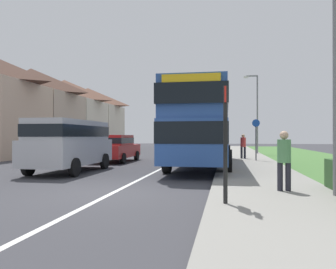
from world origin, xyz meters
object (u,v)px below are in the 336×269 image
object	(u,v)px
parked_car_red	(116,147)
pedestrian_at_stop	(284,158)
bus_stop_sign	(225,136)
double_decker_bus	(202,124)
street_lamp_near	(331,8)
parked_van_silver	(70,141)
cycle_route_sign	(256,138)
pedestrian_walking_away	(243,145)
street_lamp_mid	(256,109)

from	to	relation	value
parked_car_red	pedestrian_at_stop	xyz separation A→B (m)	(7.95, -9.90, 0.09)
bus_stop_sign	double_decker_bus	bearing A→B (deg)	97.03
double_decker_bus	street_lamp_near	size ratio (longest dim) A/B	1.35
double_decker_bus	street_lamp_near	xyz separation A→B (m)	(3.65, -8.03, 2.46)
bus_stop_sign	parked_car_red	bearing A→B (deg)	118.76
parked_van_silver	cycle_route_sign	world-z (taller)	cycle_route_sign
cycle_route_sign	bus_stop_sign	bearing A→B (deg)	-97.63
pedestrian_at_stop	cycle_route_sign	xyz separation A→B (m)	(0.23, 10.95, 0.45)
bus_stop_sign	cycle_route_sign	world-z (taller)	bus_stop_sign
double_decker_bus	pedestrian_at_stop	bearing A→B (deg)	-70.68
double_decker_bus	pedestrian_walking_away	distance (m)	5.61
pedestrian_walking_away	street_lamp_near	distance (m)	13.61
parked_car_red	cycle_route_sign	size ratio (longest dim) A/B	1.78
parked_car_red	pedestrian_at_stop	bearing A→B (deg)	-51.24
parked_car_red	pedestrian_at_stop	world-z (taller)	pedestrian_at_stop
parked_van_silver	parked_car_red	size ratio (longest dim) A/B	1.12
cycle_route_sign	street_lamp_mid	xyz separation A→B (m)	(0.68, 8.05, 2.38)
cycle_route_sign	pedestrian_at_stop	bearing A→B (deg)	-91.20
cycle_route_sign	street_lamp_near	world-z (taller)	street_lamp_near
street_lamp_near	cycle_route_sign	bearing A→B (deg)	93.87
pedestrian_at_stop	pedestrian_walking_away	world-z (taller)	same
parked_car_red	bus_stop_sign	world-z (taller)	bus_stop_sign
pedestrian_at_stop	street_lamp_near	size ratio (longest dim) A/B	0.21
parked_van_silver	parked_car_red	bearing A→B (deg)	88.94
cycle_route_sign	parked_car_red	bearing A→B (deg)	-172.66
pedestrian_at_stop	pedestrian_walking_away	size ratio (longest dim) A/B	1.00
parked_car_red	pedestrian_at_stop	size ratio (longest dim) A/B	2.69
pedestrian_at_stop	cycle_route_sign	size ratio (longest dim) A/B	0.66
street_lamp_mid	parked_van_silver	bearing A→B (deg)	-121.27
pedestrian_at_stop	pedestrian_walking_away	bearing A→B (deg)	91.93
double_decker_bus	parked_car_red	world-z (taller)	double_decker_bus
pedestrian_at_stop	street_lamp_mid	world-z (taller)	street_lamp_mid
pedestrian_at_stop	bus_stop_sign	distance (m)	2.45
parked_van_silver	pedestrian_walking_away	world-z (taller)	parked_van_silver
double_decker_bus	parked_car_red	size ratio (longest dim) A/B	2.44
pedestrian_at_stop	street_lamp_near	bearing A→B (deg)	-25.20
double_decker_bus	pedestrian_at_stop	distance (m)	8.09
double_decker_bus	pedestrian_walking_away	bearing A→B (deg)	66.04
parked_van_silver	street_lamp_near	distance (m)	10.72
bus_stop_sign	street_lamp_mid	size ratio (longest dim) A/B	0.40
pedestrian_at_stop	cycle_route_sign	bearing A→B (deg)	88.80
pedestrian_at_stop	street_lamp_mid	size ratio (longest dim) A/B	0.26
pedestrian_at_stop	pedestrian_walking_away	xyz separation A→B (m)	(-0.42, 12.57, 0.00)
pedestrian_walking_away	cycle_route_sign	bearing A→B (deg)	-67.99
pedestrian_walking_away	street_lamp_mid	xyz separation A→B (m)	(1.33, 6.43, 2.83)
street_lamp_mid	pedestrian_at_stop	bearing A→B (deg)	-92.74
pedestrian_walking_away	street_lamp_near	bearing A→B (deg)	-83.76
street_lamp_near	double_decker_bus	bearing A→B (deg)	114.46
parked_car_red	bus_stop_sign	bearing A→B (deg)	-61.24
parked_van_silver	bus_stop_sign	distance (m)	8.97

